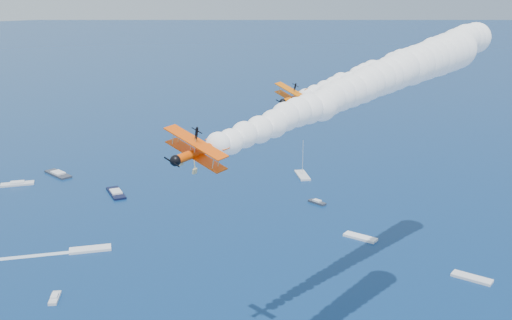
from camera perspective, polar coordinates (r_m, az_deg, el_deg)
biplane_lead at (r=108.15m, az=3.49°, el=5.62°), size 8.82×10.30×7.22m
biplane_trail at (r=70.91m, az=-5.30°, el=0.73°), size 10.25×11.76×7.81m
smoke_trail_lead at (r=136.40m, az=13.33°, el=8.70°), size 74.22×43.22×12.97m
smoke_trail_trail at (r=97.66m, az=9.85°, el=6.65°), size 74.48×49.11×12.97m
spectator_boats at (r=187.85m, az=-16.02°, el=-7.44°), size 213.09×193.51×0.70m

